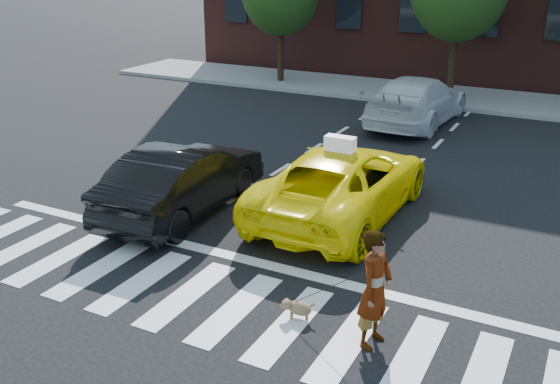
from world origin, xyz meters
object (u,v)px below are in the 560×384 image
object	(u,v)px
black_sedan	(184,179)
taxi	(342,182)
woman	(375,289)
white_suv	(417,100)
dog	(296,308)

from	to	relation	value
black_sedan	taxi	bearing A→B (deg)	-157.97
taxi	woman	size ratio (longest dim) A/B	3.01
white_suv	woman	xyz separation A→B (m)	(3.04, -12.93, 0.12)
taxi	dog	distance (m)	4.45
woman	white_suv	bearing A→B (deg)	21.39
taxi	black_sedan	world-z (taller)	black_sedan
taxi	dog	xyz separation A→B (m)	(0.98, -4.30, -0.59)
white_suv	woman	distance (m)	13.28
dog	taxi	bearing A→B (deg)	79.88
taxi	dog	world-z (taller)	taxi
taxi	black_sedan	distance (m)	3.54
woman	dog	size ratio (longest dim) A/B	3.32
woman	dog	distance (m)	1.51
black_sedan	white_suv	xyz separation A→B (m)	(2.47, 10.05, 0.02)
woman	dog	bearing A→B (deg)	94.61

